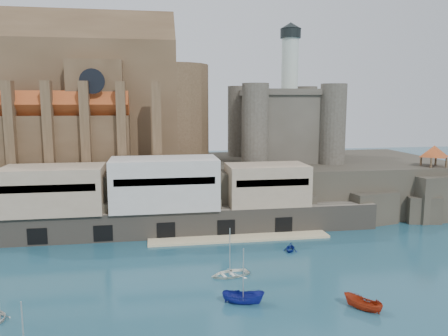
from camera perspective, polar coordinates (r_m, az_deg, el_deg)
ground at (r=56.26m, az=3.72°, el=-14.86°), size 300.00×300.00×0.00m
promontory at (r=92.03m, az=-1.90°, el=-2.34°), size 100.00×36.00×10.00m
quay at (r=75.12m, az=-7.88°, el=-4.03°), size 70.00×12.00×13.05m
church at (r=92.91m, az=-17.12°, el=8.07°), size 47.00×25.93×30.51m
castle_keep at (r=95.58m, az=7.69°, el=6.08°), size 21.20×21.20×29.30m
rock_outcrop at (r=95.00m, az=25.47°, el=-3.40°), size 14.50×10.50×8.70m
pavilion at (r=93.84m, az=25.75°, el=1.84°), size 6.40×6.40×5.40m
boat_2 at (r=51.39m, az=2.51°, el=-17.22°), size 2.26×2.23×4.78m
boat_4 at (r=53.33m, az=-27.16°, el=-17.21°), size 2.63×1.95×2.74m
boat_5 at (r=52.31m, az=17.62°, el=-17.15°), size 2.37×2.37×4.42m
boat_6 at (r=58.56m, az=0.76°, el=-13.87°), size 1.96×3.87×5.21m
boat_7 at (r=68.25m, az=8.65°, el=-10.64°), size 3.09×2.64×3.06m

